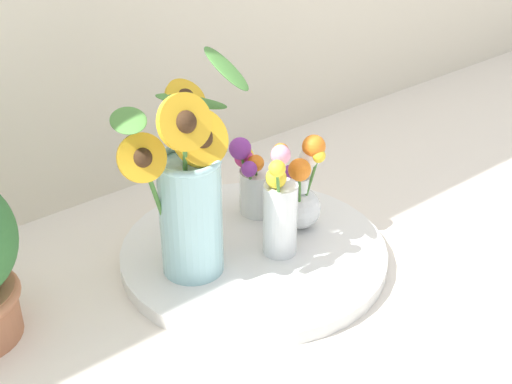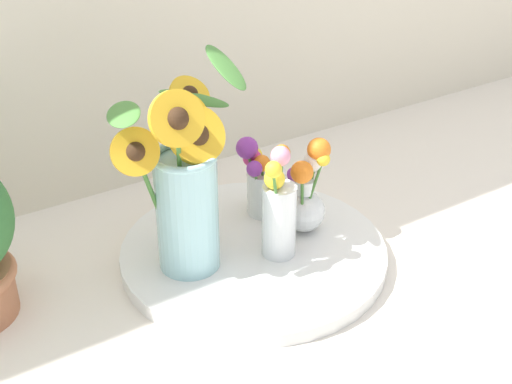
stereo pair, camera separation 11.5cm
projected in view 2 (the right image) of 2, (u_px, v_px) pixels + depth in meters
ground_plane at (269, 273)px, 1.18m from camera, size 6.00×6.00×0.00m
serving_tray at (256, 252)px, 1.21m from camera, size 0.45×0.45×0.02m
mason_jar_sunflowers at (185, 189)px, 1.10m from camera, size 0.24×0.18×0.35m
vase_small_center at (279, 209)px, 1.15m from camera, size 0.08×0.07×0.19m
vase_bulb_right at (306, 194)px, 1.22m from camera, size 0.08×0.08×0.17m
vase_small_back at (262, 181)px, 1.27m from camera, size 0.09×0.08×0.15m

